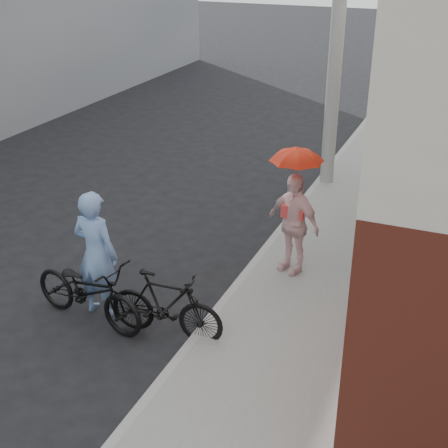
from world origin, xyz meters
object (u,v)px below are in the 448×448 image
Objects in this scene: kimono_woman at (293,223)px; bike_right at (166,306)px; officer at (96,254)px; planter at (382,287)px; bike_left at (88,291)px; utility_pole at (339,15)px.

bike_right is at bearing -92.66° from kimono_woman.
planter is (3.63, 1.89, -0.72)m from officer.
bike_left is 3.21m from kimono_woman.
officer reaches higher than bike_left.
kimono_woman is (1.04, 2.21, 0.44)m from bike_right.
bike_left is at bearing -149.39° from planter.
planter is at bearing 16.39° from kimono_woman.
utility_pole is 3.73× the size of bike_left.
kimono_woman reaches higher than planter.
planter is (3.63, 2.15, -0.28)m from bike_left.
bike_left is 5.30× the size of planter.
bike_left is 4.23m from planter.
bike_left is at bearing -110.92° from kimono_woman.
bike_right is 1.00× the size of kimono_woman.
kimono_woman reaches higher than bike_left.
bike_right is (1.14, -0.16, -0.45)m from officer.
kimono_woman is at bearing -134.07° from officer.
bike_right is 3.23m from planter.
bike_right is at bearing 174.78° from officer.
utility_pole reaches higher than kimono_woman.
bike_right is at bearing -95.41° from utility_pole.
kimono_woman is (0.46, -3.96, -2.58)m from utility_pole.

